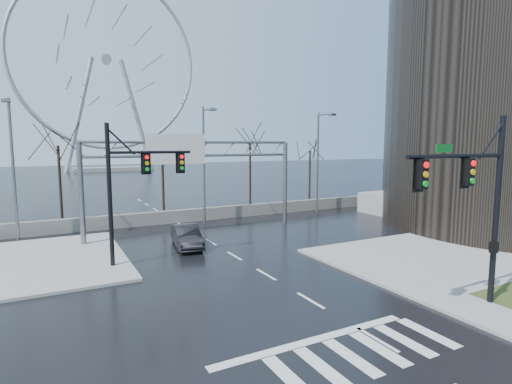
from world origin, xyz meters
TOP-DOWN VIEW (x-y plane):
  - ground at (0.00, 0.00)m, footprint 260.00×260.00m
  - sidewalk_right_ext at (10.00, 2.00)m, footprint 12.00×10.00m
  - sidewalk_far at (-11.00, 12.00)m, footprint 10.00×12.00m
  - tower_podium at (29.00, 8.00)m, footprint 22.00×18.00m
  - barrier_wall at (0.00, 20.00)m, footprint 52.00×0.50m
  - signal_mast_near at (5.14, -4.04)m, footprint 5.52×0.41m
  - signal_mast_far at (-5.87, 8.96)m, footprint 4.72×0.41m
  - sign_gantry at (-0.38, 14.96)m, footprint 16.36×0.40m
  - streetlight_left at (-12.00, 18.16)m, footprint 0.50×2.55m
  - streetlight_mid at (2.00, 18.16)m, footprint 0.50×2.55m
  - streetlight_right at (14.00, 18.16)m, footprint 0.50×2.55m
  - tree_left at (-9.00, 23.50)m, footprint 3.75×3.75m
  - tree_center at (0.00, 24.50)m, footprint 3.25×3.25m
  - tree_right at (9.00, 23.50)m, footprint 3.90×3.90m
  - tree_far_right at (17.00, 24.00)m, footprint 3.40×3.40m
  - ferris_wheel at (5.00, 95.00)m, footprint 45.00×6.00m
  - car at (-1.93, 11.42)m, footprint 2.15×4.63m

SIDE VIEW (x-z plane):
  - ground at x=0.00m, z-range 0.00..0.00m
  - sidewalk_right_ext at x=10.00m, z-range 0.00..0.15m
  - sidewalk_far at x=-11.00m, z-range 0.00..0.15m
  - barrier_wall at x=0.00m, z-range 0.00..1.10m
  - car at x=-1.93m, z-range 0.00..1.47m
  - tower_podium at x=29.00m, z-range 0.00..2.00m
  - signal_mast_far at x=-5.87m, z-range 0.83..8.83m
  - signal_mast_near at x=5.14m, z-range 0.87..8.87m
  - tree_center at x=0.00m, z-range 1.92..8.42m
  - sign_gantry at x=-0.38m, z-range 1.38..8.98m
  - tree_far_right at x=17.00m, z-range 2.01..8.81m
  - streetlight_left at x=-12.00m, z-range 0.89..10.89m
  - streetlight_mid at x=2.00m, z-range 0.89..10.89m
  - streetlight_right at x=14.00m, z-range 0.89..10.89m
  - tree_left at x=-9.00m, z-range 2.23..9.73m
  - tree_right at x=9.00m, z-range 2.32..10.12m
  - ferris_wheel at x=5.00m, z-range 0.68..51.59m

